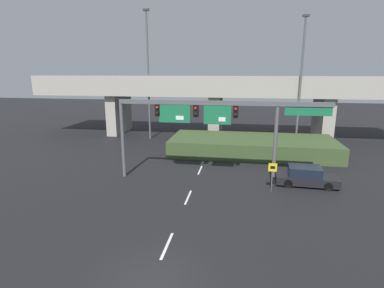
% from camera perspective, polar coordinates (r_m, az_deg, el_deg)
% --- Properties ---
extents(ground_plane, '(160.00, 160.00, 0.00)m').
position_cam_1_polar(ground_plane, '(13.85, -7.57, -24.15)').
color(ground_plane, black).
extents(lane_markings, '(0.14, 26.44, 0.01)m').
position_cam_1_polar(lane_markings, '(26.59, 1.55, -4.97)').
color(lane_markings, silver).
rests_on(lane_markings, ground).
extents(signal_gantry, '(16.00, 0.44, 6.37)m').
position_cam_1_polar(signal_gantry, '(22.72, 3.65, 5.24)').
color(signal_gantry, '#515456').
rests_on(signal_gantry, ground).
extents(speed_limit_sign, '(0.60, 0.11, 2.21)m').
position_cam_1_polar(speed_limit_sign, '(22.19, 15.05, -5.32)').
color(speed_limit_sign, '#4C4C4C').
rests_on(speed_limit_sign, ground).
extents(highway_light_pole_near, '(0.70, 0.36, 14.43)m').
position_cam_1_polar(highway_light_pole_near, '(36.28, 20.00, 11.40)').
color(highway_light_pole_near, '#515456').
rests_on(highway_light_pole_near, ground).
extents(highway_light_pole_far, '(0.70, 0.36, 15.76)m').
position_cam_1_polar(highway_light_pole_far, '(38.60, -8.35, 13.13)').
color(highway_light_pole_far, '#515456').
rests_on(highway_light_pole_far, ground).
extents(overpass_bridge, '(48.30, 7.40, 8.00)m').
position_cam_1_polar(overpass_bridge, '(40.20, 4.58, 9.52)').
color(overpass_bridge, '#A39E93').
rests_on(overpass_bridge, ground).
extents(grass_embankment, '(17.07, 6.99, 1.65)m').
position_cam_1_polar(grass_embankment, '(32.40, 11.33, -0.33)').
color(grass_embankment, '#384C28').
rests_on(grass_embankment, ground).
extents(parked_sedan_near_right, '(4.62, 2.14, 1.46)m').
position_cam_1_polar(parked_sedan_near_right, '(24.58, 20.85, -5.81)').
color(parked_sedan_near_right, black).
rests_on(parked_sedan_near_right, ground).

